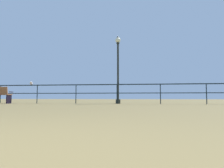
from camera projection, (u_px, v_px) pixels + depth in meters
pier_railing at (117, 89)px, 9.46m from camera, size 22.21×0.05×1.03m
lamppost_center at (118, 66)px, 9.71m from camera, size 0.29×0.29×3.68m
seagull_on_rail at (31, 83)px, 10.06m from camera, size 0.22×0.38×0.18m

